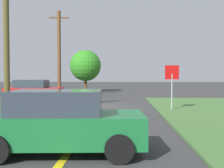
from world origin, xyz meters
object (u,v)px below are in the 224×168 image
parked_car_near_building (34,90)px  utility_pole_mid (59,53)px  oak_tree_left (85,66)px  stop_sign (172,79)px  car_behind_on_main_road (62,122)px  utility_pole_near (6,38)px

parked_car_near_building → utility_pole_mid: size_ratio=0.55×
utility_pole_mid → oak_tree_left: 7.37m
stop_sign → utility_pole_mid: utility_pole_mid is taller
car_behind_on_main_road → oak_tree_left: 25.66m
stop_sign → utility_pole_mid: bearing=-54.8°
car_behind_on_main_road → utility_pole_near: 8.24m
parked_car_near_building → oak_tree_left: size_ratio=0.88×
car_behind_on_main_road → utility_pole_near: bearing=119.4°
car_behind_on_main_road → utility_pole_near: size_ratio=0.57×
parked_car_near_building → car_behind_on_main_road: (5.36, -14.29, -0.00)m
oak_tree_left → stop_sign: bearing=-67.1°
stop_sign → utility_pole_near: utility_pole_near is taller
parked_car_near_building → oak_tree_left: oak_tree_left is taller
stop_sign → oak_tree_left: size_ratio=0.52×
stop_sign → utility_pole_near: bearing=7.8°
parked_car_near_building → utility_pole_mid: utility_pole_mid is taller
stop_sign → parked_car_near_building: bearing=-36.9°
utility_pole_near → utility_pole_mid: bearing=90.6°
stop_sign → utility_pole_mid: size_ratio=0.32×
stop_sign → utility_pole_near: size_ratio=0.34×
stop_sign → oak_tree_left: bearing=-73.4°
car_behind_on_main_road → stop_sign: bearing=60.2°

